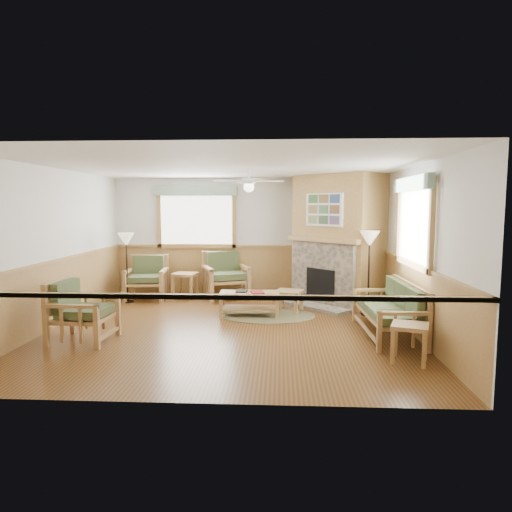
{
  "coord_description": "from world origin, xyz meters",
  "views": [
    {
      "loc": [
        0.84,
        -7.53,
        2.05
      ],
      "look_at": [
        0.4,
        0.7,
        1.15
      ],
      "focal_mm": 32.0,
      "sensor_mm": 36.0,
      "label": 1
    }
  ],
  "objects_px": {
    "armchair_back_left": "(146,278)",
    "coffee_table": "(249,304)",
    "armchair_left": "(83,311)",
    "end_table_sofa": "(409,343)",
    "end_table_chairs": "(186,285)",
    "armchair_back_right": "(226,275)",
    "floor_lamp_left": "(127,268)",
    "floor_lamp_right": "(369,273)",
    "sofa": "(387,309)",
    "footstool": "(289,301)"
  },
  "relations": [
    {
      "from": "armchair_left",
      "to": "end_table_sofa",
      "type": "bearing_deg",
      "value": -95.71
    },
    {
      "from": "floor_lamp_right",
      "to": "armchair_left",
      "type": "bearing_deg",
      "value": -157.8
    },
    {
      "from": "armchair_back_right",
      "to": "floor_lamp_left",
      "type": "relative_size",
      "value": 0.69
    },
    {
      "from": "coffee_table",
      "to": "end_table_sofa",
      "type": "relative_size",
      "value": 2.16
    },
    {
      "from": "armchair_back_left",
      "to": "coffee_table",
      "type": "xyz_separation_m",
      "value": [
        2.38,
        -1.41,
        -0.26
      ]
    },
    {
      "from": "sofa",
      "to": "footstool",
      "type": "relative_size",
      "value": 3.78
    },
    {
      "from": "armchair_back_left",
      "to": "armchair_back_right",
      "type": "distance_m",
      "value": 1.76
    },
    {
      "from": "coffee_table",
      "to": "floor_lamp_right",
      "type": "relative_size",
      "value": 0.69
    },
    {
      "from": "armchair_back_right",
      "to": "floor_lamp_left",
      "type": "xyz_separation_m",
      "value": [
        -2.05,
        -0.62,
        0.23
      ]
    },
    {
      "from": "armchair_left",
      "to": "floor_lamp_left",
      "type": "distance_m",
      "value": 2.86
    },
    {
      "from": "coffee_table",
      "to": "floor_lamp_right",
      "type": "distance_m",
      "value": 2.31
    },
    {
      "from": "coffee_table",
      "to": "armchair_back_left",
      "type": "bearing_deg",
      "value": 147.43
    },
    {
      "from": "end_table_sofa",
      "to": "floor_lamp_left",
      "type": "height_order",
      "value": "floor_lamp_left"
    },
    {
      "from": "floor_lamp_right",
      "to": "coffee_table",
      "type": "bearing_deg",
      "value": -176.58
    },
    {
      "from": "sofa",
      "to": "floor_lamp_left",
      "type": "xyz_separation_m",
      "value": [
        -4.97,
        2.25,
        0.32
      ]
    },
    {
      "from": "armchair_left",
      "to": "footstool",
      "type": "xyz_separation_m",
      "value": [
        3.15,
        2.11,
        -0.26
      ]
    },
    {
      "from": "footstool",
      "to": "end_table_sofa",
      "type": "bearing_deg",
      "value": -61.19
    },
    {
      "from": "armchair_back_left",
      "to": "armchair_back_right",
      "type": "bearing_deg",
      "value": 4.04
    },
    {
      "from": "sofa",
      "to": "end_table_chairs",
      "type": "relative_size",
      "value": 3.26
    },
    {
      "from": "sofa",
      "to": "floor_lamp_right",
      "type": "xyz_separation_m",
      "value": [
        -0.05,
        1.32,
        0.38
      ]
    },
    {
      "from": "sofa",
      "to": "coffee_table",
      "type": "distance_m",
      "value": 2.58
    },
    {
      "from": "armchair_back_right",
      "to": "coffee_table",
      "type": "distance_m",
      "value": 1.83
    },
    {
      "from": "end_table_chairs",
      "to": "floor_lamp_left",
      "type": "distance_m",
      "value": 1.34
    },
    {
      "from": "coffee_table",
      "to": "footstool",
      "type": "relative_size",
      "value": 2.28
    },
    {
      "from": "sofa",
      "to": "end_table_sofa",
      "type": "bearing_deg",
      "value": -1.88
    },
    {
      "from": "sofa",
      "to": "armchair_back_right",
      "type": "height_order",
      "value": "armchair_back_right"
    },
    {
      "from": "armchair_left",
      "to": "end_table_chairs",
      "type": "relative_size",
      "value": 1.66
    },
    {
      "from": "floor_lamp_left",
      "to": "end_table_sofa",
      "type": "bearing_deg",
      "value": -35.27
    },
    {
      "from": "end_table_chairs",
      "to": "floor_lamp_right",
      "type": "height_order",
      "value": "floor_lamp_right"
    },
    {
      "from": "end_table_sofa",
      "to": "floor_lamp_right",
      "type": "relative_size",
      "value": 0.32
    },
    {
      "from": "floor_lamp_left",
      "to": "sofa",
      "type": "bearing_deg",
      "value": -24.39
    },
    {
      "from": "floor_lamp_left",
      "to": "end_table_chairs",
      "type": "bearing_deg",
      "value": 24.67
    },
    {
      "from": "armchair_back_left",
      "to": "floor_lamp_right",
      "type": "distance_m",
      "value": 4.79
    },
    {
      "from": "armchair_back_left",
      "to": "floor_lamp_left",
      "type": "xyz_separation_m",
      "value": [
        -0.31,
        -0.34,
        0.27
      ]
    },
    {
      "from": "floor_lamp_right",
      "to": "floor_lamp_left",
      "type": "bearing_deg",
      "value": 169.23
    },
    {
      "from": "armchair_back_left",
      "to": "coffee_table",
      "type": "relative_size",
      "value": 0.86
    },
    {
      "from": "armchair_back_left",
      "to": "floor_lamp_right",
      "type": "relative_size",
      "value": 0.6
    },
    {
      "from": "coffee_table",
      "to": "end_table_chairs",
      "type": "distance_m",
      "value": 2.22
    },
    {
      "from": "footstool",
      "to": "floor_lamp_right",
      "type": "xyz_separation_m",
      "value": [
        1.49,
        -0.22,
        0.59
      ]
    },
    {
      "from": "footstool",
      "to": "floor_lamp_left",
      "type": "height_order",
      "value": "floor_lamp_left"
    },
    {
      "from": "end_table_sofa",
      "to": "footstool",
      "type": "distance_m",
      "value": 3.19
    },
    {
      "from": "floor_lamp_right",
      "to": "sofa",
      "type": "bearing_deg",
      "value": -87.65
    },
    {
      "from": "floor_lamp_left",
      "to": "floor_lamp_right",
      "type": "distance_m",
      "value": 5.01
    },
    {
      "from": "armchair_left",
      "to": "coffee_table",
      "type": "distance_m",
      "value": 3.0
    },
    {
      "from": "armchair_back_right",
      "to": "floor_lamp_right",
      "type": "height_order",
      "value": "floor_lamp_right"
    },
    {
      "from": "end_table_chairs",
      "to": "end_table_sofa",
      "type": "xyz_separation_m",
      "value": [
        3.83,
        -4.04,
        -0.03
      ]
    },
    {
      "from": "end_table_chairs",
      "to": "floor_lamp_left",
      "type": "bearing_deg",
      "value": -155.33
    },
    {
      "from": "footstool",
      "to": "armchair_back_right",
      "type": "bearing_deg",
      "value": 136.07
    },
    {
      "from": "armchair_back_right",
      "to": "end_table_sofa",
      "type": "xyz_separation_m",
      "value": [
        2.93,
        -4.13,
        -0.26
      ]
    },
    {
      "from": "end_table_sofa",
      "to": "floor_lamp_right",
      "type": "xyz_separation_m",
      "value": [
        -0.05,
        2.58,
        0.55
      ]
    }
  ]
}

